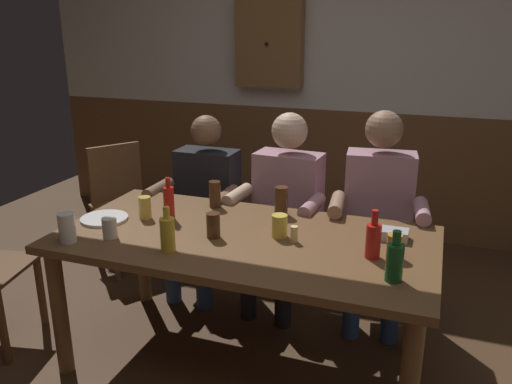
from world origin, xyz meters
name	(u,v)px	position (x,y,z in m)	size (l,w,h in m)	color
ground_plane	(232,383)	(0.00, 0.00, 0.00)	(6.33, 6.33, 0.00)	#4C331E
back_wall_upper	(339,7)	(0.00, 2.28, 1.85)	(5.28, 0.12, 1.61)	beige
back_wall_wainscot	(331,169)	(0.00, 2.28, 0.52)	(5.28, 0.12, 1.04)	brown
dining_table	(244,253)	(0.00, 0.19, 0.63)	(1.86, 0.94, 0.73)	brown
person_0	(203,197)	(-0.56, 0.88, 0.65)	(0.54, 0.49, 1.17)	black
person_1	(284,202)	(-0.01, 0.89, 0.68)	(0.57, 0.54, 1.22)	#B78493
person_2	(378,210)	(0.56, 0.89, 0.69)	(0.56, 0.54, 1.26)	#B78493
chair_empty_far_end	(124,201)	(-1.29, 1.05, 0.48)	(0.61, 0.61, 0.88)	brown
table_candle	(294,234)	(0.25, 0.20, 0.77)	(0.04, 0.04, 0.08)	#F9E08C
condiment_caddy	(393,234)	(0.70, 0.40, 0.75)	(0.14, 0.10, 0.05)	#B2B7BC
plate_0	(104,218)	(-0.78, 0.14, 0.73)	(0.25, 0.25, 0.01)	white
bottle_0	(395,261)	(0.74, -0.04, 0.81)	(0.07, 0.07, 0.22)	#195923
bottle_1	(167,233)	(-0.27, -0.09, 0.81)	(0.07, 0.07, 0.22)	gold
bottle_2	(169,202)	(-0.46, 0.27, 0.82)	(0.06, 0.06, 0.23)	red
bottle_3	(373,239)	(0.63, 0.16, 0.81)	(0.07, 0.07, 0.23)	red
pint_glass_0	(394,246)	(0.72, 0.19, 0.78)	(0.07, 0.07, 0.11)	gold
pint_glass_1	(110,228)	(-0.61, -0.05, 0.78)	(0.07, 0.07, 0.10)	white
pint_glass_2	(67,228)	(-0.77, -0.16, 0.80)	(0.08, 0.08, 0.14)	white
pint_glass_3	(145,208)	(-0.59, 0.24, 0.79)	(0.07, 0.07, 0.12)	#E5C64C
pint_glass_4	(213,225)	(-0.14, 0.12, 0.79)	(0.07, 0.07, 0.13)	#4C2D19
pint_glass_5	(215,194)	(-0.31, 0.53, 0.80)	(0.07, 0.07, 0.15)	#4C2D19
pint_glass_6	(280,226)	(0.17, 0.24, 0.78)	(0.08, 0.08, 0.11)	#E5C64C
pint_glass_7	(281,201)	(0.08, 0.55, 0.80)	(0.07, 0.07, 0.16)	#4C2D19
wall_dart_cabinet	(269,43)	(-0.53, 2.15, 1.57)	(0.56, 0.15, 0.70)	brown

